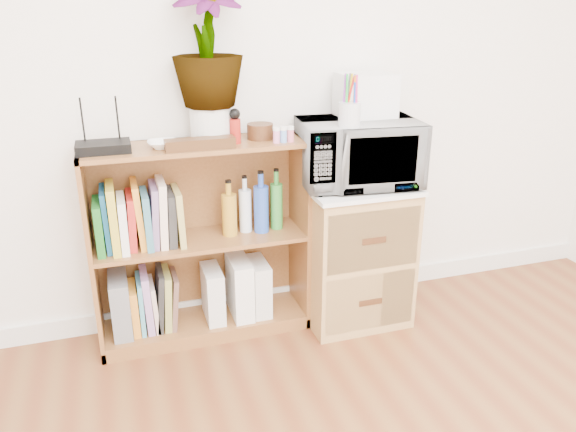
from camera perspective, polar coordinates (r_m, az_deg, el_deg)
name	(u,v)px	position (r m, az deg, el deg)	size (l,w,h in m)	color
skirting_board	(266,297)	(3.05, -2.26, -8.23)	(4.00, 0.02, 0.10)	white
bookshelf	(201,243)	(2.67, -8.82, -2.70)	(1.00, 0.30, 0.95)	brown
wicker_unit	(353,253)	(2.86, 6.60, -3.74)	(0.50, 0.45, 0.70)	#9E7542
microwave	(358,153)	(2.67, 7.15, 6.40)	(0.55, 0.37, 0.30)	silver
pen_cup	(349,115)	(2.48, 6.26, 10.18)	(0.10, 0.10, 0.11)	silver
small_appliance	(366,95)	(2.73, 7.88, 12.08)	(0.25, 0.21, 0.20)	white
router	(103,147)	(2.48, -18.25, 6.67)	(0.22, 0.15, 0.04)	black
white_bowl	(163,144)	(2.48, -12.60, 7.12)	(0.13, 0.13, 0.03)	white
plant_pot	(211,124)	(2.54, -7.82, 9.21)	(0.18, 0.18, 0.16)	silver
potted_plant	(207,43)	(2.49, -8.23, 17.04)	(0.30, 0.30, 0.54)	#396F2C
trinket_box	(200,144)	(2.42, -8.92, 7.27)	(0.30, 0.07, 0.05)	#361E0E
kokeshi_doll	(235,131)	(2.50, -5.37, 8.58)	(0.05, 0.05, 0.11)	maroon
wooden_bowl	(260,131)	(2.58, -2.86, 8.59)	(0.12, 0.12, 0.07)	#3D2110
paint_jars	(283,136)	(2.51, -0.46, 8.08)	(0.11, 0.04, 0.05)	#CB7085
file_box	(120,304)	(2.77, -16.67, -8.61)	(0.09, 0.23, 0.28)	slate
magazine_holder_left	(213,293)	(2.79, -7.64, -7.81)	(0.08, 0.21, 0.27)	silver
magazine_holder_mid	(240,287)	(2.80, -4.93, -7.15)	(0.09, 0.24, 0.30)	white
magazine_holder_right	(258,286)	(2.83, -3.03, -7.12)	(0.09, 0.22, 0.27)	silver
cookbooks	(139,218)	(2.59, -14.91, -0.16)	(0.38, 0.20, 0.30)	#1B6821
liquor_bottles	(253,205)	(2.66, -3.60, 1.17)	(0.30, 0.07, 0.29)	#B98622
lower_books	(154,301)	(2.77, -13.49, -8.42)	(0.23, 0.19, 0.29)	orange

